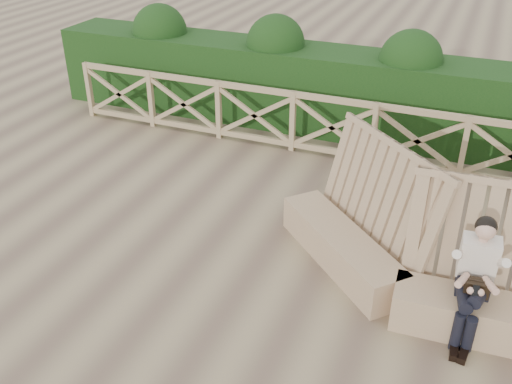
% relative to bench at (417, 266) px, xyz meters
% --- Properties ---
extents(ground, '(60.00, 60.00, 0.00)m').
position_rel_bench_xyz_m(ground, '(-1.93, -0.32, -0.40)').
color(ground, brown).
rests_on(ground, ground).
extents(bench, '(3.88, 2.07, 1.59)m').
position_rel_bench_xyz_m(bench, '(0.00, 0.00, 0.00)').
color(bench, '#9A7F58').
rests_on(bench, ground).
extents(woman, '(0.40, 0.83, 1.38)m').
position_rel_bench_xyz_m(woman, '(0.61, -0.40, 0.35)').
color(woman, black).
rests_on(woman, ground).
extents(guardrail, '(10.10, 0.09, 1.10)m').
position_rel_bench_xyz_m(guardrail, '(-1.93, 3.18, 0.15)').
color(guardrail, '#937655').
rests_on(guardrail, ground).
extents(hedge, '(12.00, 1.20, 1.50)m').
position_rel_bench_xyz_m(hedge, '(-1.93, 4.38, 0.35)').
color(hedge, black).
rests_on(hedge, ground).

